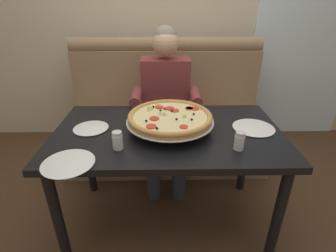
{
  "coord_description": "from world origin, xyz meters",
  "views": [
    {
      "loc": [
        -0.02,
        -1.4,
        1.47
      ],
      "look_at": [
        0.0,
        -0.03,
        0.78
      ],
      "focal_mm": 27.56,
      "sensor_mm": 36.0,
      "label": 1
    }
  ],
  "objects_px": {
    "pizza": "(170,117)",
    "plate_near_left": "(254,127)",
    "plate_near_right": "(68,162)",
    "shaker_parmesan": "(239,142)",
    "plate_far_side": "(91,127)",
    "shaker_pepper_flakes": "(118,142)",
    "booth_bench": "(166,119)",
    "dining_table": "(168,143)",
    "diner_main": "(166,99)",
    "patio_chair": "(273,70)"
  },
  "relations": [
    {
      "from": "shaker_parmesan",
      "to": "plate_far_side",
      "type": "xyz_separation_m",
      "value": [
        -0.85,
        0.25,
        -0.03
      ]
    },
    {
      "from": "plate_near_left",
      "to": "pizza",
      "type": "bearing_deg",
      "value": -178.91
    },
    {
      "from": "booth_bench",
      "to": "plate_near_right",
      "type": "height_order",
      "value": "booth_bench"
    },
    {
      "from": "shaker_pepper_flakes",
      "to": "plate_far_side",
      "type": "relative_size",
      "value": 0.47
    },
    {
      "from": "shaker_parmesan",
      "to": "diner_main",
      "type": "bearing_deg",
      "value": 114.96
    },
    {
      "from": "dining_table",
      "to": "shaker_pepper_flakes",
      "type": "height_order",
      "value": "shaker_pepper_flakes"
    },
    {
      "from": "plate_near_left",
      "to": "plate_near_right",
      "type": "distance_m",
      "value": 1.09
    },
    {
      "from": "plate_far_side",
      "to": "patio_chair",
      "type": "relative_size",
      "value": 0.25
    },
    {
      "from": "shaker_pepper_flakes",
      "to": "shaker_parmesan",
      "type": "bearing_deg",
      "value": -1.41
    },
    {
      "from": "dining_table",
      "to": "plate_near_right",
      "type": "relative_size",
      "value": 5.37
    },
    {
      "from": "shaker_parmesan",
      "to": "shaker_pepper_flakes",
      "type": "bearing_deg",
      "value": 178.59
    },
    {
      "from": "booth_bench",
      "to": "pizza",
      "type": "distance_m",
      "value": 0.96
    },
    {
      "from": "diner_main",
      "to": "plate_near_left",
      "type": "height_order",
      "value": "diner_main"
    },
    {
      "from": "dining_table",
      "to": "shaker_pepper_flakes",
      "type": "distance_m",
      "value": 0.36
    },
    {
      "from": "diner_main",
      "to": "pizza",
      "type": "xyz_separation_m",
      "value": [
        0.02,
        -0.59,
        0.11
      ]
    },
    {
      "from": "dining_table",
      "to": "diner_main",
      "type": "distance_m",
      "value": 0.61
    },
    {
      "from": "dining_table",
      "to": "pizza",
      "type": "relative_size",
      "value": 2.62
    },
    {
      "from": "shaker_pepper_flakes",
      "to": "plate_near_right",
      "type": "xyz_separation_m",
      "value": [
        -0.22,
        -0.14,
        -0.03
      ]
    },
    {
      "from": "plate_near_right",
      "to": "patio_chair",
      "type": "relative_size",
      "value": 0.3
    },
    {
      "from": "dining_table",
      "to": "plate_far_side",
      "type": "height_order",
      "value": "plate_far_side"
    },
    {
      "from": "shaker_pepper_flakes",
      "to": "plate_far_side",
      "type": "distance_m",
      "value": 0.31
    },
    {
      "from": "pizza",
      "to": "plate_near_left",
      "type": "height_order",
      "value": "pizza"
    },
    {
      "from": "diner_main",
      "to": "patio_chair",
      "type": "xyz_separation_m",
      "value": [
        1.56,
        1.63,
        -0.19
      ]
    },
    {
      "from": "plate_near_right",
      "to": "patio_chair",
      "type": "distance_m",
      "value": 3.3
    },
    {
      "from": "booth_bench",
      "to": "plate_near_left",
      "type": "distance_m",
      "value": 1.06
    },
    {
      "from": "dining_table",
      "to": "plate_near_left",
      "type": "bearing_deg",
      "value": 2.11
    },
    {
      "from": "plate_far_side",
      "to": "dining_table",
      "type": "bearing_deg",
      "value": -3.53
    },
    {
      "from": "patio_chair",
      "to": "plate_near_left",
      "type": "bearing_deg",
      "value": -114.64
    },
    {
      "from": "plate_near_left",
      "to": "plate_far_side",
      "type": "xyz_separation_m",
      "value": [
        -1.01,
        0.01,
        0.0
      ]
    },
    {
      "from": "pizza",
      "to": "shaker_parmesan",
      "type": "height_order",
      "value": "pizza"
    },
    {
      "from": "pizza",
      "to": "plate_far_side",
      "type": "relative_size",
      "value": 2.46
    },
    {
      "from": "plate_near_left",
      "to": "patio_chair",
      "type": "distance_m",
      "value": 2.45
    },
    {
      "from": "plate_near_right",
      "to": "plate_far_side",
      "type": "xyz_separation_m",
      "value": [
        0.02,
        0.38,
        0.0
      ]
    },
    {
      "from": "booth_bench",
      "to": "pizza",
      "type": "bearing_deg",
      "value": -89.09
    },
    {
      "from": "shaker_parmesan",
      "to": "plate_near_left",
      "type": "xyz_separation_m",
      "value": [
        0.16,
        0.24,
        -0.03
      ]
    },
    {
      "from": "dining_table",
      "to": "plate_far_side",
      "type": "relative_size",
      "value": 6.46
    },
    {
      "from": "pizza",
      "to": "shaker_parmesan",
      "type": "distance_m",
      "value": 0.43
    },
    {
      "from": "diner_main",
      "to": "patio_chair",
      "type": "height_order",
      "value": "diner_main"
    },
    {
      "from": "booth_bench",
      "to": "diner_main",
      "type": "distance_m",
      "value": 0.41
    },
    {
      "from": "pizza",
      "to": "patio_chair",
      "type": "xyz_separation_m",
      "value": [
        1.54,
        2.23,
        -0.29
      ]
    },
    {
      "from": "plate_near_left",
      "to": "plate_far_side",
      "type": "bearing_deg",
      "value": 179.45
    },
    {
      "from": "pizza",
      "to": "shaker_pepper_flakes",
      "type": "relative_size",
      "value": 5.25
    },
    {
      "from": "pizza",
      "to": "patio_chair",
      "type": "height_order",
      "value": "patio_chair"
    },
    {
      "from": "plate_near_right",
      "to": "diner_main",
      "type": "bearing_deg",
      "value": 62.94
    },
    {
      "from": "booth_bench",
      "to": "plate_near_right",
      "type": "bearing_deg",
      "value": -112.03
    },
    {
      "from": "pizza",
      "to": "plate_near_left",
      "type": "bearing_deg",
      "value": 1.09
    },
    {
      "from": "booth_bench",
      "to": "shaker_parmesan",
      "type": "relative_size",
      "value": 17.86
    },
    {
      "from": "diner_main",
      "to": "shaker_parmesan",
      "type": "distance_m",
      "value": 0.91
    },
    {
      "from": "plate_near_right",
      "to": "patio_chair",
      "type": "bearing_deg",
      "value": 51.65
    },
    {
      "from": "booth_bench",
      "to": "plate_far_side",
      "type": "bearing_deg",
      "value": -119.48
    }
  ]
}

